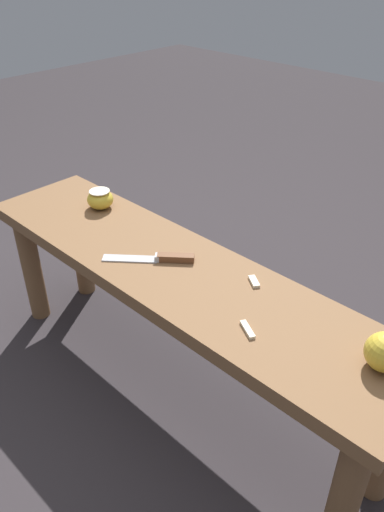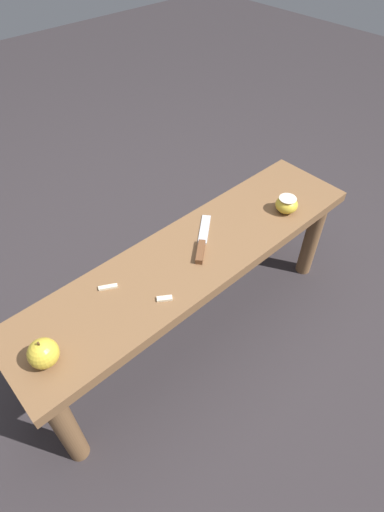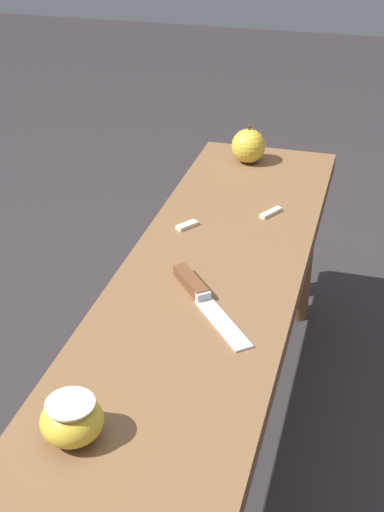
{
  "view_description": "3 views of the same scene",
  "coord_description": "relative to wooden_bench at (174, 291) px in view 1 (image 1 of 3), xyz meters",
  "views": [
    {
      "loc": [
        -0.8,
        0.76,
        1.21
      ],
      "look_at": [
        -0.04,
        -0.03,
        0.49
      ],
      "focal_mm": 35.0,
      "sensor_mm": 36.0,
      "label": 1
    },
    {
      "loc": [
        -0.65,
        -0.7,
        1.43
      ],
      "look_at": [
        -0.04,
        -0.03,
        0.49
      ],
      "focal_mm": 28.0,
      "sensor_mm": 36.0,
      "label": 2
    },
    {
      "loc": [
        1.03,
        0.26,
        1.14
      ],
      "look_at": [
        -0.04,
        -0.03,
        0.49
      ],
      "focal_mm": 50.0,
      "sensor_mm": 36.0,
      "label": 3
    }
  ],
  "objects": [
    {
      "name": "ground_plane",
      "position": [
        0.0,
        0.0,
        -0.37
      ],
      "size": [
        8.0,
        8.0,
        0.0
      ],
      "primitive_type": "plane",
      "color": "#2D282B"
    },
    {
      "name": "knife",
      "position": [
        0.04,
        0.0,
        0.09
      ],
      "size": [
        0.21,
        0.18,
        0.02
      ],
      "rotation": [
        0.0,
        0.0,
        0.7
      ],
      "color": "#B7BABF",
      "rests_on": "wooden_bench"
    },
    {
      "name": "apple_slice_near_knife",
      "position": [
        -0.2,
        -0.09,
        0.09
      ],
      "size": [
        0.05,
        0.04,
        0.01
      ],
      "color": "beige",
      "rests_on": "wooden_bench"
    },
    {
      "name": "apple_slice_center",
      "position": [
        -0.31,
        0.07,
        0.09
      ],
      "size": [
        0.06,
        0.04,
        0.01
      ],
      "color": "beige",
      "rests_on": "wooden_bench"
    },
    {
      "name": "wooden_bench",
      "position": [
        0.0,
        0.0,
        0.0
      ],
      "size": [
        1.35,
        0.33,
        0.46
      ],
      "color": "brown",
      "rests_on": "ground_plane"
    },
    {
      "name": "apple_cut",
      "position": [
        0.4,
        -0.07,
        0.12
      ],
      "size": [
        0.08,
        0.08,
        0.06
      ],
      "color": "gold",
      "rests_on": "wooden_bench"
    }
  ]
}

